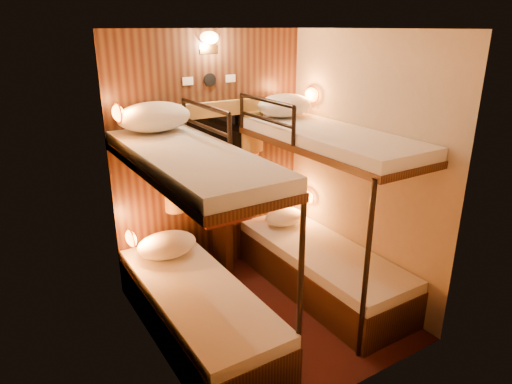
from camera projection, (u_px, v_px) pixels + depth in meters
floor at (268, 313)px, 4.08m from camera, size 2.10×2.10×0.00m
ceiling at (271, 29)px, 3.25m from camera, size 2.10×2.10×0.00m
wall_back at (211, 157)px, 4.50m from camera, size 2.40×0.00×2.40m
wall_front at (363, 235)px, 2.83m from camera, size 2.40×0.00×2.40m
wall_left at (150, 212)px, 3.17m from camera, size 0.00×2.40×2.40m
wall_right at (361, 168)px, 4.16m from camera, size 0.00×2.40×2.40m
back_panel at (212, 157)px, 4.49m from camera, size 2.00×0.03×2.40m
bunk_left at (196, 275)px, 3.62m from camera, size 0.72×1.90×1.82m
bunk_right at (322, 237)px, 4.26m from camera, size 0.72×1.90×1.82m
window at (213, 160)px, 4.47m from camera, size 1.00×0.12×0.79m
curtains at (214, 153)px, 4.42m from camera, size 1.10×0.22×1.00m
back_fixtures at (209, 46)px, 4.10m from camera, size 0.54×0.09×0.48m
reading_lamps at (228, 162)px, 4.21m from camera, size 2.00×0.20×1.25m
table at (222, 236)px, 4.61m from camera, size 0.50×0.34×0.66m
bottle_left at (216, 204)px, 4.53m from camera, size 0.07×0.07×0.24m
bottle_right at (227, 205)px, 4.51m from camera, size 0.07×0.07×0.23m
sachet_a at (233, 214)px, 4.54m from camera, size 0.10×0.08×0.01m
sachet_b at (224, 210)px, 4.64m from camera, size 0.09×0.08×0.01m
pillow_lower_left at (167, 245)px, 4.10m from camera, size 0.55×0.39×0.21m
pillow_lower_right at (284, 217)px, 4.77m from camera, size 0.43×0.31×0.17m
pillow_upper_left at (154, 117)px, 3.77m from camera, size 0.62×0.45×0.24m
pillow_upper_right at (284, 105)px, 4.40m from camera, size 0.56×0.40×0.22m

